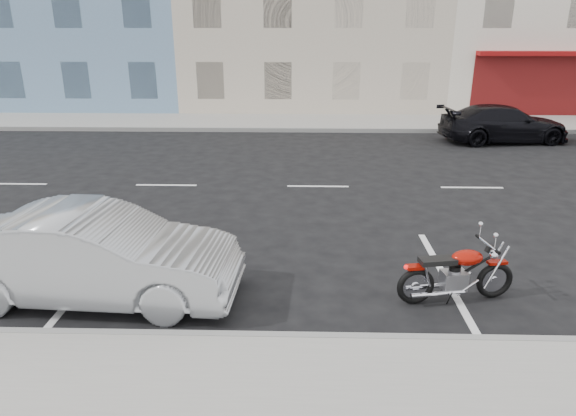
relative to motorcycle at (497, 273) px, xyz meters
The scene contains 7 objects.
ground 5.71m from the motorcycle, 95.89° to the left, with size 120.00×120.00×0.00m, color black.
sidewalk_far 15.42m from the motorcycle, 111.24° to the left, with size 80.00×3.40×0.15m, color gray.
curb_near 5.75m from the motorcycle, 166.56° to the right, with size 80.00×0.12×0.16m, color gray.
curb_far 13.85m from the motorcycle, 113.79° to the left, with size 80.00×0.12×0.16m, color gray.
motorcycle is the anchor object (origin of this frame).
sedan_silver 6.15m from the motorcycle, behind, with size 1.52×4.35×1.43m, color #A4A8AC.
car_far 11.93m from the motorcycle, 69.63° to the left, with size 1.82×4.48×1.30m, color black.
Camera 1 is at (-2.45, -12.82, 4.06)m, focal length 32.00 mm.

